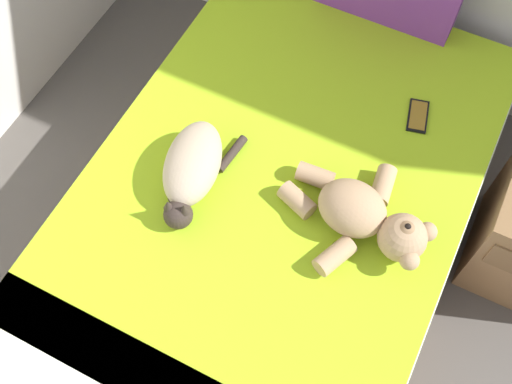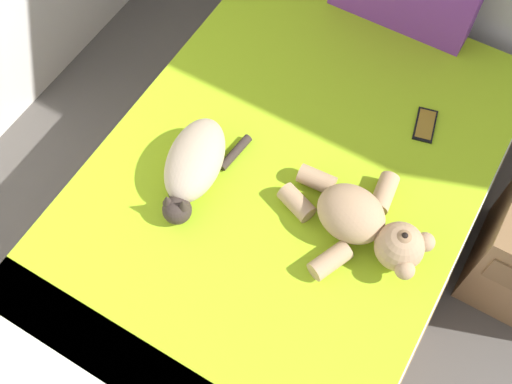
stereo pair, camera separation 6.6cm
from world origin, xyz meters
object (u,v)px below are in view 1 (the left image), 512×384
Objects in this scene: cell_phone at (418,116)px; teddy_bear at (366,217)px; bed at (275,215)px; cat at (192,168)px.

teddy_bear is at bearing -91.54° from cell_phone.
bed is 4.63× the size of cat.
teddy_bear is (0.60, 0.09, 0.00)m from cat.
cat reaches higher than bed.
bed is 0.46m from teddy_bear.
cat is 0.82× the size of teddy_bear.
cat is 0.61m from teddy_bear.
cat is 0.87m from cell_phone.
teddy_bear reaches higher than bed.
cat reaches higher than cell_phone.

